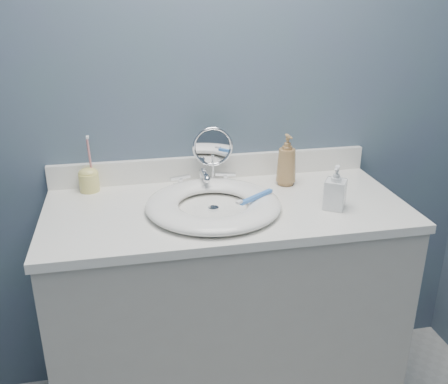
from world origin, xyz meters
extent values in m
cube|color=#4A546F|center=(0.00, 1.25, 1.20)|extent=(2.20, 0.02, 2.40)
cube|color=#B4B0A5|center=(0.00, 0.97, 0.42)|extent=(1.20, 0.55, 0.85)
cube|color=white|center=(0.00, 0.97, 0.86)|extent=(1.22, 0.57, 0.03)
cube|color=white|center=(0.00, 1.24, 0.93)|extent=(1.22, 0.02, 0.09)
cylinder|color=silver|center=(-0.05, 0.94, 0.88)|extent=(0.04, 0.04, 0.01)
cube|color=silver|center=(-0.05, 1.16, 0.89)|extent=(0.22, 0.05, 0.01)
cylinder|color=silver|center=(-0.05, 1.16, 0.92)|extent=(0.03, 0.03, 0.06)
cylinder|color=silver|center=(-0.05, 1.11, 0.94)|extent=(0.02, 0.09, 0.02)
sphere|color=silver|center=(-0.05, 1.06, 0.94)|extent=(0.03, 0.03, 0.03)
cylinder|color=silver|center=(-0.14, 1.16, 0.90)|extent=(0.02, 0.02, 0.03)
cube|color=silver|center=(-0.14, 1.16, 0.92)|extent=(0.08, 0.03, 0.01)
cylinder|color=silver|center=(0.04, 1.16, 0.90)|extent=(0.02, 0.02, 0.03)
cube|color=silver|center=(0.04, 1.16, 0.92)|extent=(0.08, 0.03, 0.01)
cylinder|color=silver|center=(-0.01, 1.17, 0.89)|extent=(0.09, 0.09, 0.01)
cylinder|color=silver|center=(-0.01, 1.17, 0.94)|extent=(0.01, 0.01, 0.11)
torus|color=silver|center=(-0.01, 1.17, 1.03)|extent=(0.15, 0.02, 0.15)
cylinder|color=white|center=(-0.01, 1.17, 1.03)|extent=(0.13, 0.02, 0.13)
imported|color=#997345|center=(0.26, 1.12, 0.98)|extent=(0.08, 0.08, 0.19)
imported|color=silver|center=(0.35, 0.88, 0.95)|extent=(0.09, 0.09, 0.15)
cylinder|color=#E6D973|center=(-0.46, 1.20, 0.91)|extent=(0.07, 0.07, 0.07)
ellipsoid|color=#E6D973|center=(-0.46, 1.20, 0.95)|extent=(0.07, 0.06, 0.04)
cylinder|color=#C97276|center=(-0.45, 1.20, 1.01)|extent=(0.01, 0.02, 0.13)
cube|color=white|center=(-0.45, 1.19, 1.08)|extent=(0.01, 0.02, 0.01)
cube|color=#3B79D2|center=(0.09, 0.92, 0.92)|extent=(0.14, 0.10, 0.01)
cube|color=white|center=(0.02, 0.87, 0.93)|extent=(0.03, 0.02, 0.01)
camera|label=1|loc=(-0.32, -0.55, 1.56)|focal=40.00mm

